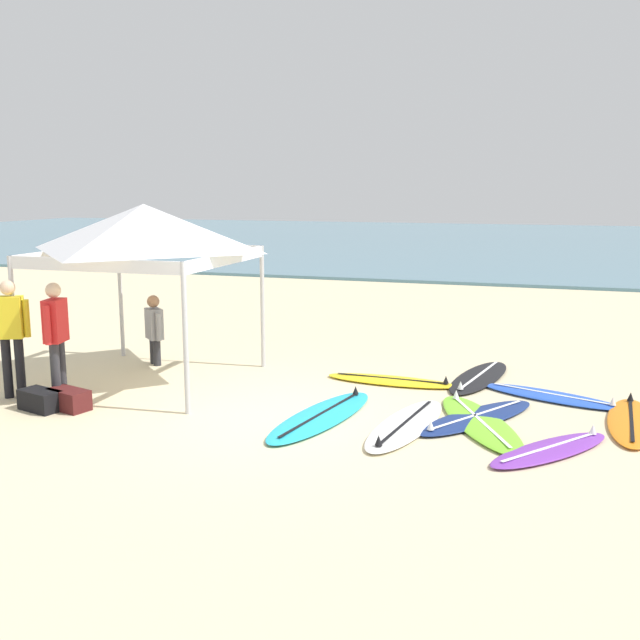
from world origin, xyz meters
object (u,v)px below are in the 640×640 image
object	(u,v)px
person_yellow	(11,330)
person_grey	(154,327)
surfboard_white	(406,425)
person_red	(56,334)
canopy_tent	(144,228)
surfboard_navy	(476,417)
surfboard_blue	(552,396)
gear_bag_near_tent	(69,399)
surfboard_orange	(631,421)
surfboard_black	(479,377)
surfboard_lime	(480,422)
surfboard_cyan	(322,416)
surfboard_yellow	(392,381)
gear_bag_by_pole	(40,400)
surfboard_purple	(551,449)

from	to	relation	value
person_yellow	person_grey	xyz separation A→B (m)	(0.92, 2.37, -0.33)
surfboard_white	person_red	bearing A→B (deg)	-175.19
canopy_tent	surfboard_navy	size ratio (longest dim) A/B	1.29
surfboard_blue	gear_bag_near_tent	xyz separation A→B (m)	(-6.32, -2.52, 0.10)
canopy_tent	surfboard_orange	xyz separation A→B (m)	(7.01, -0.04, -2.35)
surfboard_white	person_yellow	size ratio (longest dim) A/B	1.39
surfboard_black	surfboard_lime	bearing A→B (deg)	-84.44
canopy_tent	surfboard_cyan	bearing A→B (deg)	-17.87
person_yellow	gear_bag_near_tent	world-z (taller)	person_yellow
surfboard_lime	surfboard_navy	bearing A→B (deg)	107.33
surfboard_yellow	surfboard_navy	bearing A→B (deg)	-45.66
person_grey	gear_bag_near_tent	xyz separation A→B (m)	(0.18, -2.63, -0.52)
person_red	gear_bag_by_pole	size ratio (longest dim) A/B	2.85
surfboard_lime	surfboard_white	bearing A→B (deg)	-157.21
surfboard_purple	surfboard_navy	distance (m)	1.33
canopy_tent	person_grey	xyz separation A→B (m)	(-0.46, 0.95, -1.73)
surfboard_lime	gear_bag_by_pole	bearing A→B (deg)	-168.68
surfboard_yellow	gear_bag_by_pole	xyz separation A→B (m)	(-4.29, -2.82, 0.10)
surfboard_lime	person_grey	world-z (taller)	person_grey
surfboard_lime	gear_bag_near_tent	world-z (taller)	gear_bag_near_tent
gear_bag_by_pole	surfboard_cyan	bearing A→B (deg)	12.09
surfboard_black	person_yellow	xyz separation A→B (m)	(-6.31, -3.04, 0.95)
surfboard_black	gear_bag_near_tent	xyz separation A→B (m)	(-5.22, -3.29, 0.10)
surfboard_navy	surfboard_purple	bearing A→B (deg)	-45.26
canopy_tent	gear_bag_near_tent	size ratio (longest dim) A/B	4.73
gear_bag_by_pole	surfboard_navy	bearing A→B (deg)	13.30
person_grey	surfboard_yellow	bearing A→B (deg)	0.66
surfboard_orange	surfboard_cyan	distance (m)	3.99
surfboard_purple	person_yellow	world-z (taller)	person_yellow
surfboard_purple	person_grey	world-z (taller)	person_grey
person_yellow	person_grey	bearing A→B (deg)	68.83
surfboard_purple	person_red	world-z (taller)	person_red
gear_bag_near_tent	surfboard_cyan	bearing A→B (deg)	10.96
surfboard_orange	surfboard_white	size ratio (longest dim) A/B	0.92
surfboard_white	gear_bag_near_tent	bearing A→B (deg)	-171.98
surfboard_orange	surfboard_lime	xyz separation A→B (m)	(-1.86, -0.62, -0.00)
surfboard_orange	surfboard_blue	distance (m)	1.31
surfboard_lime	person_red	distance (m)	5.88
surfboard_purple	surfboard_white	world-z (taller)	same
surfboard_cyan	gear_bag_by_pole	distance (m)	3.86
surfboard_purple	surfboard_orange	distance (m)	1.69
surfboard_black	surfboard_yellow	bearing A→B (deg)	-154.05
surfboard_blue	person_grey	distance (m)	6.53
person_red	gear_bag_near_tent	distance (m)	0.93
surfboard_purple	surfboard_navy	xyz separation A→B (m)	(-0.93, 0.94, -0.00)
surfboard_purple	surfboard_cyan	world-z (taller)	same
canopy_tent	surfboard_orange	bearing A→B (deg)	-0.30
gear_bag_near_tent	canopy_tent	bearing A→B (deg)	80.27
surfboard_black	surfboard_blue	distance (m)	1.35
gear_bag_by_pole	person_red	bearing A→B (deg)	84.80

